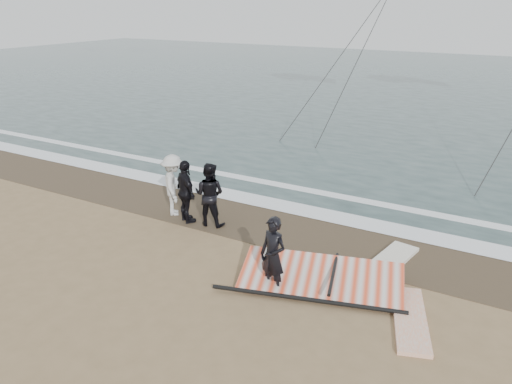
# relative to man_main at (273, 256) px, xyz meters

# --- Properties ---
(ground) EXTENTS (120.00, 120.00, 0.00)m
(ground) POSITION_rel_man_main_xyz_m (0.07, -1.29, -0.92)
(ground) COLOR #8C704C
(ground) RESTS_ON ground
(sea) EXTENTS (120.00, 54.00, 0.02)m
(sea) POSITION_rel_man_main_xyz_m (0.07, 31.71, -0.91)
(sea) COLOR #233838
(sea) RESTS_ON ground
(wet_sand) EXTENTS (120.00, 2.80, 0.01)m
(wet_sand) POSITION_rel_man_main_xyz_m (0.07, 3.21, -0.91)
(wet_sand) COLOR #4C3D2B
(wet_sand) RESTS_ON ground
(foam_near) EXTENTS (120.00, 0.90, 0.01)m
(foam_near) POSITION_rel_man_main_xyz_m (0.07, 4.61, -0.89)
(foam_near) COLOR white
(foam_near) RESTS_ON sea
(foam_far) EXTENTS (120.00, 0.45, 0.01)m
(foam_far) POSITION_rel_man_main_xyz_m (0.07, 6.31, -0.89)
(foam_far) COLOR white
(foam_far) RESTS_ON sea
(man_main) EXTENTS (0.75, 0.58, 1.83)m
(man_main) POSITION_rel_man_main_xyz_m (0.00, 0.00, 0.00)
(man_main) COLOR black
(man_main) RESTS_ON ground
(board_white) EXTENTS (1.34, 2.42, 0.09)m
(board_white) POSITION_rel_man_main_xyz_m (3.02, 0.41, -0.87)
(board_white) COLOR silver
(board_white) RESTS_ON ground
(board_cream) EXTENTS (1.11, 2.63, 0.11)m
(board_cream) POSITION_rel_man_main_xyz_m (1.94, 2.43, -0.86)
(board_cream) COLOR silver
(board_cream) RESTS_ON ground
(trio_cluster) EXTENTS (2.58, 1.49, 1.93)m
(trio_cluster) POSITION_rel_man_main_xyz_m (-4.08, 2.32, 0.04)
(trio_cluster) COLOR black
(trio_cluster) RESTS_ON ground
(sail_rig) EXTENTS (4.18, 2.63, 0.50)m
(sail_rig) POSITION_rel_man_main_xyz_m (0.82, 0.85, -0.72)
(sail_rig) COLOR black
(sail_rig) RESTS_ON ground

